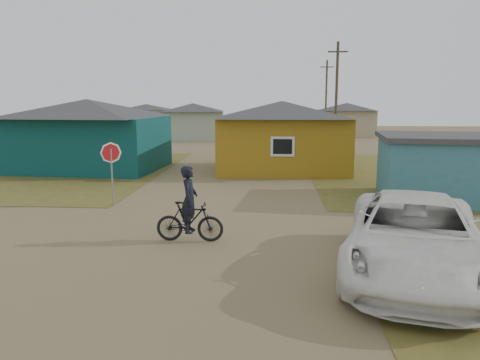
% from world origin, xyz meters
% --- Properties ---
extents(ground, '(120.00, 120.00, 0.00)m').
position_xyz_m(ground, '(0.00, 0.00, 0.00)').
color(ground, olive).
extents(house_teal, '(8.93, 7.08, 4.00)m').
position_xyz_m(house_teal, '(-8.50, 13.50, 2.05)').
color(house_teal, '#0B3C3D').
rests_on(house_teal, ground).
extents(house_yellow, '(7.72, 6.76, 3.90)m').
position_xyz_m(house_yellow, '(2.50, 14.00, 2.00)').
color(house_yellow, '#9C7518').
rests_on(house_yellow, ground).
extents(shed_turquoise, '(6.71, 4.93, 2.60)m').
position_xyz_m(shed_turquoise, '(9.50, 6.50, 1.31)').
color(shed_turquoise, teal).
rests_on(shed_turquoise, ground).
extents(house_pale_west, '(7.04, 6.15, 3.60)m').
position_xyz_m(house_pale_west, '(-6.00, 34.00, 1.86)').
color(house_pale_west, '#9FAE95').
rests_on(house_pale_west, ground).
extents(house_beige_east, '(6.95, 6.05, 3.60)m').
position_xyz_m(house_beige_east, '(10.00, 40.00, 1.86)').
color(house_beige_east, tan).
rests_on(house_beige_east, ground).
extents(house_pale_north, '(6.28, 5.81, 3.40)m').
position_xyz_m(house_pale_north, '(-14.00, 46.00, 1.75)').
color(house_pale_north, '#9FAE95').
rests_on(house_pale_north, ground).
extents(utility_pole_near, '(1.40, 0.20, 8.00)m').
position_xyz_m(utility_pole_near, '(6.50, 22.00, 4.14)').
color(utility_pole_near, '#4B3F2D').
rests_on(utility_pole_near, ground).
extents(utility_pole_far, '(1.40, 0.20, 8.00)m').
position_xyz_m(utility_pole_far, '(7.50, 38.00, 4.14)').
color(utility_pole_far, '#4B3F2D').
rests_on(utility_pole_far, ground).
extents(stop_sign, '(0.78, 0.20, 2.42)m').
position_xyz_m(stop_sign, '(-4.00, 4.46, 1.78)').
color(stop_sign, gray).
rests_on(stop_sign, ground).
extents(cyclist, '(1.92, 0.69, 2.16)m').
position_xyz_m(cyclist, '(-0.29, 0.20, 0.79)').
color(cyclist, black).
rests_on(cyclist, ground).
extents(vehicle, '(4.44, 6.99, 1.80)m').
position_xyz_m(vehicle, '(5.29, -1.94, 0.90)').
color(vehicle, white).
rests_on(vehicle, ground).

